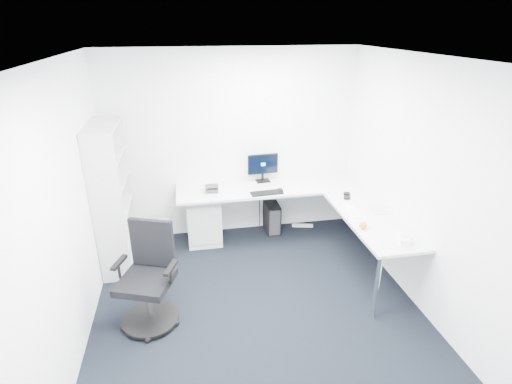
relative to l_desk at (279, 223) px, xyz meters
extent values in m
plane|color=black|center=(-0.55, -1.40, -0.41)|extent=(4.20, 4.20, 0.00)
plane|color=white|center=(-0.55, -1.40, 2.29)|extent=(4.20, 4.20, 0.00)
cube|color=white|center=(-0.55, 0.70, 0.94)|extent=(3.60, 0.02, 2.70)
cube|color=white|center=(-2.35, -1.40, 0.94)|extent=(0.02, 4.20, 2.70)
cube|color=white|center=(1.25, -1.40, 0.94)|extent=(0.02, 4.20, 2.70)
cube|color=silver|center=(-1.03, 0.45, -0.04)|extent=(0.48, 0.59, 0.73)
cube|color=black|center=(0.02, 0.56, -0.18)|extent=(0.20, 0.46, 0.45)
cube|color=beige|center=(-1.62, 0.35, -0.23)|extent=(0.17, 0.38, 0.36)
cube|color=white|center=(0.52, 0.55, -0.39)|extent=(0.33, 0.13, 0.04)
cube|color=black|center=(-0.16, 0.11, 0.42)|extent=(0.45, 0.18, 0.02)
cube|color=black|center=(0.04, 0.16, 0.42)|extent=(0.06, 0.10, 0.03)
cube|color=white|center=(0.76, -0.60, 0.41)|extent=(0.15, 0.47, 0.02)
sphere|color=orange|center=(0.71, -1.08, 0.45)|extent=(0.09, 0.09, 0.09)
cube|color=white|center=(1.00, -1.44, 0.44)|extent=(0.15, 0.23, 0.07)
camera|label=1|loc=(-1.25, -4.81, 2.58)|focal=28.00mm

